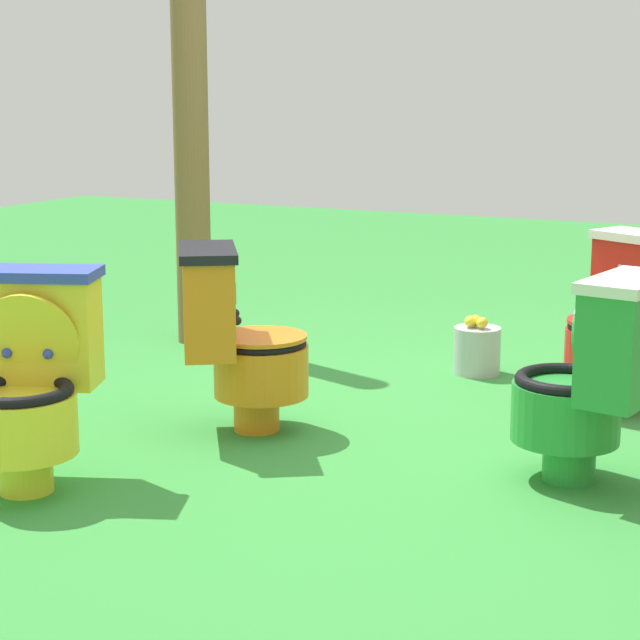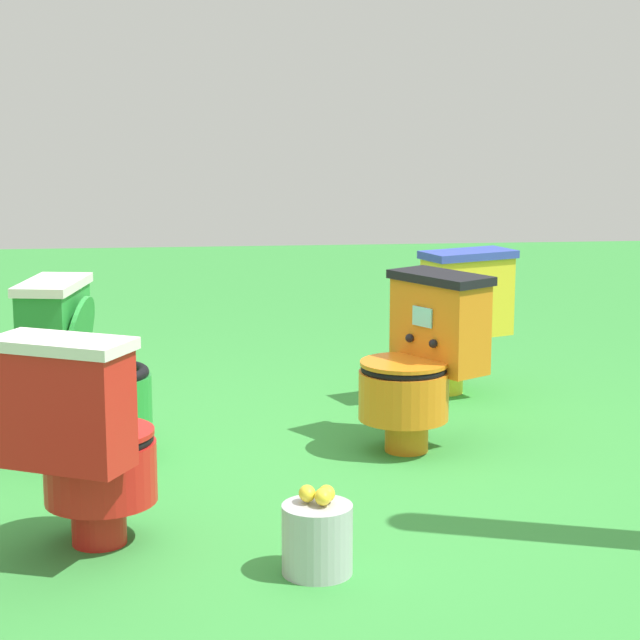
{
  "view_description": "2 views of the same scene",
  "coord_description": "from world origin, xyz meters",
  "views": [
    {
      "loc": [
        4.13,
        1.6,
        1.34
      ],
      "look_at": [
        0.53,
        -0.15,
        0.5
      ],
      "focal_mm": 64.0,
      "sensor_mm": 36.0,
      "label": 1
    },
    {
      "loc": [
        -4.33,
        0.34,
        1.48
      ],
      "look_at": [
        0.45,
        -0.15,
        0.54
      ],
      "focal_mm": 67.36,
      "sensor_mm": 36.0,
      "label": 2
    }
  ],
  "objects": [
    {
      "name": "toilet_red",
      "position": [
        -0.6,
        0.71,
        0.37
      ],
      "size": [
        0.62,
        0.58,
        0.73
      ],
      "rotation": [
        0.0,
        0.0,
        4.25
      ],
      "color": "red",
      "rests_on": "ground"
    },
    {
      "name": "ground",
      "position": [
        0.0,
        0.0,
        0.0
      ],
      "size": [
        14.0,
        14.0,
        0.0
      ],
      "primitive_type": "plane",
      "color": "green"
    },
    {
      "name": "toilet_green",
      "position": [
        0.43,
        0.81,
        0.37
      ],
      "size": [
        0.48,
        0.56,
        0.73
      ],
      "rotation": [
        0.0,
        0.0,
        2.96
      ],
      "color": "green",
      "rests_on": "ground"
    },
    {
      "name": "wooden_post",
      "position": [
        -0.85,
        -1.56,
        1.03
      ],
      "size": [
        0.18,
        0.18,
        2.06
      ],
      "primitive_type": "cylinder",
      "color": "brown",
      "rests_on": "ground"
    },
    {
      "name": "toilet_yellow",
      "position": [
        1.25,
        -0.88,
        0.37
      ],
      "size": [
        0.6,
        0.55,
        0.73
      ],
      "rotation": [
        0.0,
        0.0,
        5.08
      ],
      "color": "yellow",
      "rests_on": "ground"
    },
    {
      "name": "lemon_bucket",
      "position": [
        -0.85,
        -0.01,
        0.12
      ],
      "size": [
        0.22,
        0.22,
        0.28
      ],
      "color": "#B7B7BF",
      "rests_on": "ground"
    },
    {
      "name": "toilet_orange",
      "position": [
        0.42,
        -0.56,
        0.37
      ],
      "size": [
        0.61,
        0.63,
        0.73
      ],
      "rotation": [
        0.0,
        0.0,
        0.58
      ],
      "color": "orange",
      "rests_on": "ground"
    }
  ]
}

